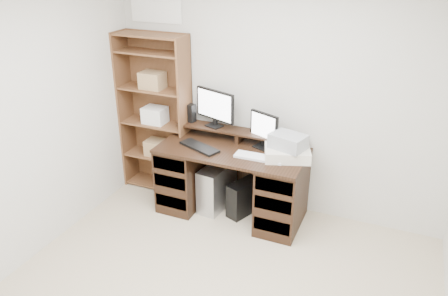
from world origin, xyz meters
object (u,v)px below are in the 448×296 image
Objects in this scene: monitor_wide at (215,106)px; tower_black at (243,198)px; tower_silver at (217,187)px; monitor_small at (264,129)px; bookshelf at (156,113)px; printer at (287,153)px; desk at (232,180)px.

monitor_wide is 1.01m from tower_black.
monitor_wide is 0.98× the size of tower_silver.
monitor_small is 1.29m from bookshelf.
tower_black is at bearing 5.41° from tower_silver.
bookshelf reaches higher than tower_silver.
tower_silver reaches higher than tower_black.
bookshelf is at bearing 153.49° from printer.
desk is 0.24m from tower_black.
printer is at bearing 5.41° from tower_silver.
tower_silver is (-0.19, 0.04, -0.14)m from desk.
monitor_wide is 0.74m from bookshelf.
monitor_wide is at bearing 0.91° from bookshelf.
monitor_small reaches higher than tower_silver.
printer reaches higher than tower_silver.
tower_black is at bearing 12.25° from desk.
desk is 0.83× the size of bookshelf.
tower_black is at bearing 158.97° from printer.
monitor_small is 0.21× the size of bookshelf.
tower_silver is at bearing -160.03° from tower_black.
monitor_wide reaches higher than desk.
monitor_small is 0.85m from tower_silver.
monitor_small reaches higher than desk.
printer is (0.85, -0.21, -0.29)m from monitor_wide.
tower_silver is at bearing -12.19° from bookshelf.
monitor_small is 0.91× the size of tower_black.
monitor_wide reaches higher than printer.
printer is 1.05× the size of tower_black.
printer is (0.57, 0.01, 0.41)m from desk.
monitor_small is at bearing 30.19° from desk.
monitor_wide is at bearing 176.00° from tower_black.
monitor_small is at bearing 12.32° from monitor_wide.
desk is 0.70m from printer.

